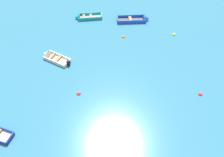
{
  "coord_description": "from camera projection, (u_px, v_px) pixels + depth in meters",
  "views": [
    {
      "loc": [
        3.27,
        6.99,
        19.01
      ],
      "look_at": [
        0.0,
        23.82,
        0.15
      ],
      "focal_mm": 39.25,
      "sensor_mm": 36.0,
      "label": 1
    }
  ],
  "objects": [
    {
      "name": "mooring_buoy_central",
      "position": [
        79.0,
        94.0,
        24.3
      ],
      "size": [
        0.42,
        0.42,
        0.42
      ],
      "primitive_type": "sphere",
      "color": "red",
      "rests_on": "ground_plane"
    },
    {
      "name": "mooring_buoy_outer_edge",
      "position": [
        174.0,
        35.0,
        30.69
      ],
      "size": [
        0.44,
        0.44,
        0.44
      ],
      "primitive_type": "sphere",
      "color": "yellow",
      "rests_on": "ground_plane"
    },
    {
      "name": "mooring_buoy_far_field",
      "position": [
        123.0,
        37.0,
        30.35
      ],
      "size": [
        0.41,
        0.41,
        0.41
      ],
      "primitive_type": "sphere",
      "color": "orange",
      "rests_on": "ground_plane"
    },
    {
      "name": "rowboat_white_back_row_left",
      "position": [
        51.0,
        57.0,
        27.7
      ],
      "size": [
        3.67,
        2.19,
        1.14
      ],
      "color": "beige",
      "rests_on": "ground_plane"
    },
    {
      "name": "rowboat_turquoise_near_camera",
      "position": [
        83.0,
        17.0,
        32.96
      ],
      "size": [
        3.85,
        2.23,
        1.11
      ],
      "color": "gray",
      "rests_on": "ground_plane"
    },
    {
      "name": "rowboat_blue_near_right",
      "position": [
        140.0,
        19.0,
        32.61
      ],
      "size": [
        4.5,
        2.29,
        1.21
      ],
      "color": "#4C4C51",
      "rests_on": "ground_plane"
    },
    {
      "name": "mooring_buoy_between_boats_left",
      "position": [
        200.0,
        94.0,
        24.25
      ],
      "size": [
        0.41,
        0.41,
        0.41
      ],
      "primitive_type": "sphere",
      "color": "red",
      "rests_on": "ground_plane"
    }
  ]
}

